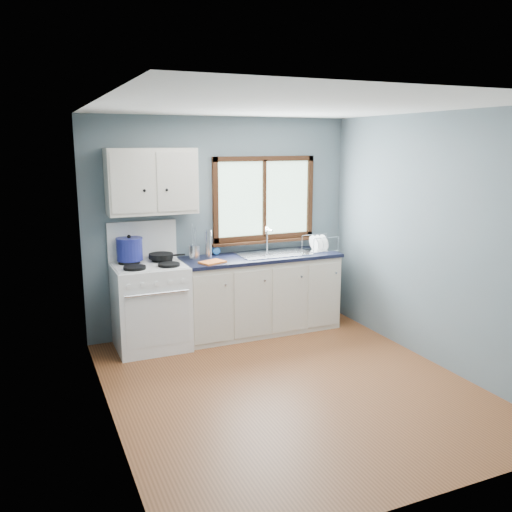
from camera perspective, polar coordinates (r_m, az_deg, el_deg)
name	(u,v)px	position (r m, az deg, el deg)	size (l,w,h in m)	color
floor	(290,387)	(5.16, 3.56, -13.55)	(3.20, 3.60, 0.02)	brown
ceiling	(293,105)	(4.68, 3.96, 15.58)	(3.20, 3.60, 0.02)	white
wall_back	(221,225)	(6.40, -3.65, 3.24)	(3.20, 0.02, 2.50)	slate
wall_front	(434,311)	(3.31, 18.24, -5.48)	(3.20, 0.02, 2.50)	slate
wall_left	(103,270)	(4.29, -15.77, -1.43)	(0.02, 3.60, 2.50)	slate
wall_right	(436,241)	(5.67, 18.39, 1.55)	(0.02, 3.60, 2.50)	slate
gas_range	(150,304)	(6.00, -11.05, -4.96)	(0.76, 0.69, 1.36)	white
base_cabinets	(260,297)	(6.42, 0.40, -4.39)	(1.85, 0.60, 0.88)	beige
countertop	(260,257)	(6.30, 0.41, -0.11)	(1.89, 0.64, 0.04)	black
sink	(274,259)	(6.39, 1.89, -0.33)	(0.84, 0.46, 0.44)	silver
window	(264,205)	(6.54, 0.87, 5.43)	(1.36, 0.10, 1.03)	#9EC6A8
upper_cabinets	(152,181)	(5.93, -10.92, 7.72)	(0.95, 0.35, 0.70)	beige
skillet	(161,256)	(6.03, -9.95, 0.01)	(0.41, 0.29, 0.05)	black
stockpot	(129,249)	(5.98, -13.17, 0.74)	(0.35, 0.35, 0.28)	navy
utensil_crock	(195,252)	(6.12, -6.49, 0.45)	(0.16, 0.16, 0.41)	silver
thermos	(208,244)	(6.14, -5.02, 1.24)	(0.07, 0.07, 0.32)	silver
soap_bottle	(217,245)	(6.29, -4.17, 1.19)	(0.10, 0.10, 0.25)	#2461A7
dish_towel	(212,262)	(5.91, -4.60, -0.65)	(0.26, 0.19, 0.02)	orange
dish_rack	(319,246)	(6.62, 6.69, 1.02)	(0.39, 0.30, 0.19)	silver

